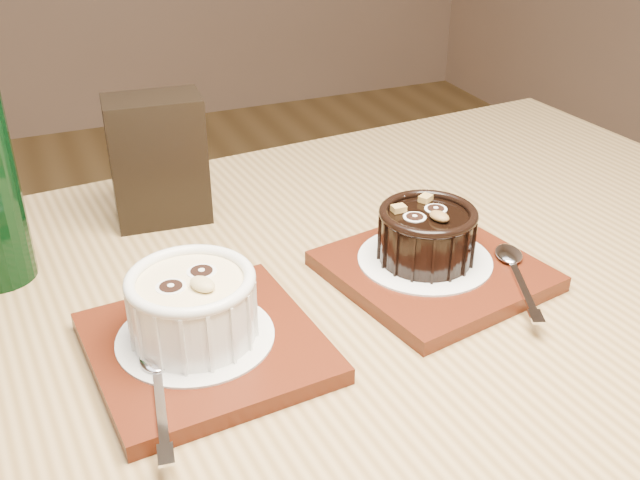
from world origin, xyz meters
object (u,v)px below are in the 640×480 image
Objects in this scene: ramekin_white at (192,303)px; ramekin_dark at (427,232)px; table at (313,411)px; tray_right at (434,271)px; tray_left at (206,347)px; condiment_stand at (158,160)px.

ramekin_dark is (0.24, 0.04, -0.00)m from ramekin_white.
table is 0.18m from tray_right.
tray_left is 0.04m from ramekin_white.
tray_right is (0.23, 0.03, 0.00)m from tray_left.
condiment_stand reaches higher than table.
tray_left is 0.24m from ramekin_dark.
tray_right is (0.24, 0.03, -0.04)m from ramekin_white.
condiment_stand is (0.02, 0.26, 0.06)m from tray_left.
condiment_stand is (0.03, 0.25, 0.02)m from ramekin_white.
tray_right is 0.32m from condiment_stand.
tray_left is at bearing 175.37° from ramekin_dark.
tray_left is 0.27m from condiment_stand.
ramekin_white is at bearing -173.95° from tray_right.
ramekin_white is at bearing -96.55° from condiment_stand.
condiment_stand is (-0.21, 0.22, 0.02)m from ramekin_dark.
tray_left is 0.24m from tray_right.
ramekin_dark is 0.67× the size of condiment_stand.
condiment_stand is (-0.07, 0.26, 0.16)m from table.
ramekin_dark is (0.23, 0.04, 0.04)m from tray_left.
table is at bearing -74.95° from condiment_stand.
tray_left is 1.00× the size of tray_right.
ramekin_white reaches higher than tray_right.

